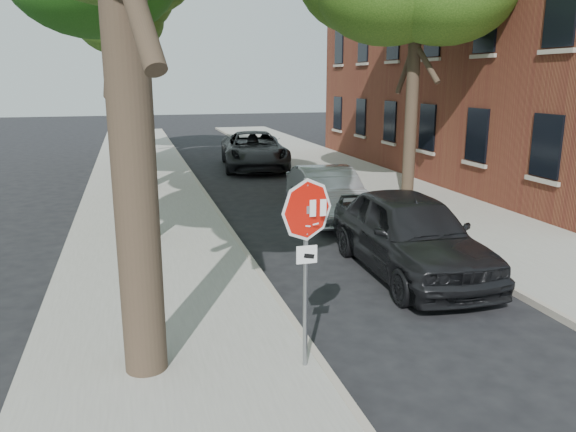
% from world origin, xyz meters
% --- Properties ---
extents(ground, '(120.00, 120.00, 0.00)m').
position_xyz_m(ground, '(0.00, 0.00, 0.00)').
color(ground, black).
rests_on(ground, ground).
extents(sidewalk_left, '(4.00, 55.00, 0.12)m').
position_xyz_m(sidewalk_left, '(-2.50, 12.00, 0.06)').
color(sidewalk_left, gray).
rests_on(sidewalk_left, ground).
extents(sidewalk_right, '(4.00, 55.00, 0.12)m').
position_xyz_m(sidewalk_right, '(6.00, 12.00, 0.06)').
color(sidewalk_right, gray).
rests_on(sidewalk_right, ground).
extents(curb_left, '(0.12, 55.00, 0.13)m').
position_xyz_m(curb_left, '(-0.45, 12.00, 0.07)').
color(curb_left, '#9E9384').
rests_on(curb_left, ground).
extents(curb_right, '(0.12, 55.00, 0.13)m').
position_xyz_m(curb_right, '(3.95, 12.00, 0.07)').
color(curb_right, '#9E9384').
rests_on(curb_right, ground).
extents(stop_sign, '(0.76, 0.34, 2.61)m').
position_xyz_m(stop_sign, '(-0.70, -0.03, 1.95)').
color(stop_sign, gray).
rests_on(stop_sign, sidewalk_left).
extents(tree_far, '(5.29, 4.91, 9.33)m').
position_xyz_m(tree_far, '(-2.72, 21.11, 7.21)').
color(tree_far, black).
rests_on(tree_far, sidewalk_left).
extents(car_a, '(2.19, 5.08, 1.71)m').
position_xyz_m(car_a, '(2.60, 3.36, 0.85)').
color(car_a, black).
rests_on(car_a, ground).
extents(car_b, '(1.75, 4.49, 1.46)m').
position_xyz_m(car_b, '(2.60, 8.38, 0.73)').
color(car_b, gray).
rests_on(car_b, ground).
extents(car_d, '(3.42, 6.23, 1.65)m').
position_xyz_m(car_d, '(2.52, 18.13, 0.83)').
color(car_d, black).
rests_on(car_d, ground).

